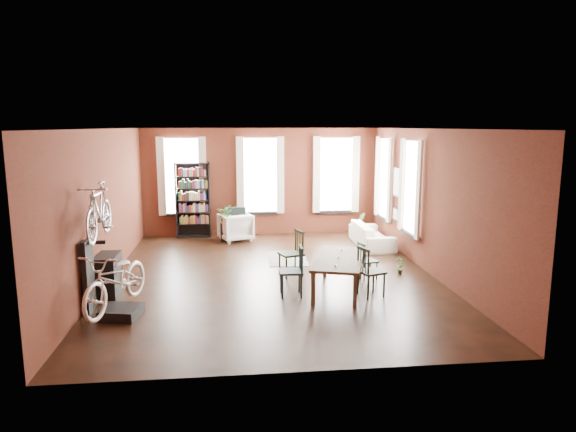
{
  "coord_description": "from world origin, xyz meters",
  "views": [
    {
      "loc": [
        -0.85,
        -10.86,
        3.26
      ],
      "look_at": [
        0.41,
        0.6,
        1.23
      ],
      "focal_mm": 32.0,
      "sensor_mm": 36.0,
      "label": 1
    }
  ],
  "objects": [
    {
      "name": "plant_on_stand",
      "position": [
        -1.03,
        3.6,
        0.75
      ],
      "size": [
        0.58,
        0.63,
        0.43
      ],
      "primitive_type": "imported",
      "rotation": [
        0.0,
        0.0,
        -0.18
      ],
      "color": "#305C25",
      "rests_on": "plant_stand"
    },
    {
      "name": "bicycle_hung",
      "position": [
        -3.15,
        -1.8,
        2.13
      ],
      "size": [
        0.47,
        1.0,
        1.66
      ],
      "primitive_type": "imported",
      "color": "#A5A8AD",
      "rests_on": "bike_wall_rack"
    },
    {
      "name": "bike_trainer",
      "position": [
        -2.79,
        -2.17,
        0.09
      ],
      "size": [
        0.72,
        0.72,
        0.18
      ],
      "primitive_type": "cube",
      "rotation": [
        0.0,
        0.0,
        -0.2
      ],
      "color": "black",
      "rests_on": "ground"
    },
    {
      "name": "bicycle_floor",
      "position": [
        -2.83,
        -2.21,
        1.15
      ],
      "size": [
        0.96,
        1.18,
        1.95
      ],
      "primitive_type": "imported",
      "rotation": [
        0.0,
        0.0,
        -0.31
      ],
      "color": "silver",
      "rests_on": "bike_trainer"
    },
    {
      "name": "dining_chair_c",
      "position": [
        1.8,
        -1.52,
        0.48
      ],
      "size": [
        0.56,
        0.56,
        0.97
      ],
      "primitive_type": "cube",
      "rotation": [
        0.0,
        0.0,
        1.89
      ],
      "color": "black",
      "rests_on": "ground"
    },
    {
      "name": "plant_stand",
      "position": [
        -1.05,
        3.61,
        0.27
      ],
      "size": [
        0.31,
        0.31,
        0.53
      ],
      "primitive_type": "cube",
      "rotation": [
        0.0,
        0.0,
        -0.18
      ],
      "color": "black",
      "rests_on": "ground"
    },
    {
      "name": "white_armchair",
      "position": [
        -0.77,
        3.66,
        0.43
      ],
      "size": [
        1.06,
        1.03,
        0.87
      ],
      "primitive_type": "imported",
      "rotation": [
        0.0,
        0.0,
        3.49
      ],
      "color": "silver",
      "rests_on": "ground"
    },
    {
      "name": "plant_small",
      "position": [
        2.84,
        -0.15,
        0.07
      ],
      "size": [
        0.35,
        0.43,
        0.14
      ],
      "primitive_type": "imported",
      "rotation": [
        0.0,
        0.0,
        0.45
      ],
      "color": "#376127",
      "rests_on": "ground"
    },
    {
      "name": "console_table",
      "position": [
        -3.28,
        -0.9,
        0.4
      ],
      "size": [
        0.4,
        0.8,
        0.8
      ],
      "primitive_type": "cube",
      "color": "black",
      "rests_on": "ground"
    },
    {
      "name": "bookshelf",
      "position": [
        -2.0,
        4.3,
        1.1
      ],
      "size": [
        1.0,
        0.32,
        2.2
      ],
      "primitive_type": "cube",
      "color": "black",
      "rests_on": "ground"
    },
    {
      "name": "dining_chair_d",
      "position": [
        2.02,
        -0.4,
        0.4
      ],
      "size": [
        0.44,
        0.44,
        0.79
      ],
      "primitive_type": "cube",
      "rotation": [
        0.0,
        0.0,
        1.79
      ],
      "color": "#183636",
      "rests_on": "ground"
    },
    {
      "name": "striped_rug",
      "position": [
        0.49,
        1.44,
        0.01
      ],
      "size": [
        0.98,
        1.53,
        0.01
      ],
      "primitive_type": "cube",
      "rotation": [
        0.0,
        0.0,
        -0.03
      ],
      "color": "black",
      "rests_on": "ground"
    },
    {
      "name": "bike_wall_rack",
      "position": [
        -3.4,
        -1.8,
        0.65
      ],
      "size": [
        0.16,
        0.6,
        1.3
      ],
      "primitive_type": "cube",
      "color": "black",
      "rests_on": "ground"
    },
    {
      "name": "plant_by_sofa",
      "position": [
        2.85,
        3.7,
        0.17
      ],
      "size": [
        0.6,
        0.83,
        0.33
      ],
      "primitive_type": "imported",
      "rotation": [
        0.0,
        0.0,
        0.27
      ],
      "color": "#305321",
      "rests_on": "ground"
    },
    {
      "name": "dining_chair_b",
      "position": [
        0.4,
        -0.04,
        0.5
      ],
      "size": [
        0.58,
        0.58,
        1.01
      ],
      "primitive_type": "cube",
      "rotation": [
        0.0,
        0.0,
        -1.27
      ],
      "color": "black",
      "rests_on": "ground"
    },
    {
      "name": "dining_chair_a",
      "position": [
        0.25,
        -1.34,
        0.49
      ],
      "size": [
        0.46,
        0.46,
        0.97
      ],
      "primitive_type": "cube",
      "rotation": [
        0.0,
        0.0,
        -1.59
      ],
      "color": "#163032",
      "rests_on": "ground"
    },
    {
      "name": "room",
      "position": [
        0.25,
        0.62,
        2.14
      ],
      "size": [
        9.0,
        9.04,
        3.22
      ],
      "color": "black",
      "rests_on": "ground"
    },
    {
      "name": "cream_sofa",
      "position": [
        2.95,
        2.6,
        0.41
      ],
      "size": [
        0.61,
        2.08,
        0.81
      ],
      "primitive_type": "imported",
      "rotation": [
        0.0,
        0.0,
        1.57
      ],
      "color": "beige",
      "rests_on": "ground"
    },
    {
      "name": "dining_table",
      "position": [
        1.23,
        -1.18,
        0.34
      ],
      "size": [
        1.45,
        2.18,
        0.68
      ],
      "primitive_type": "cube",
      "rotation": [
        0.0,
        0.0,
        -0.3
      ],
      "color": "brown",
      "rests_on": "ground"
    }
  ]
}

